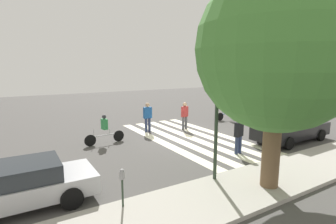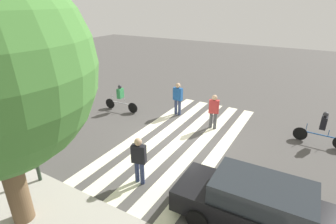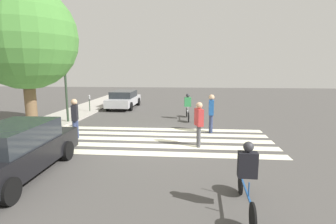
% 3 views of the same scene
% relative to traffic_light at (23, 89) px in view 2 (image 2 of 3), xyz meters
% --- Properties ---
extents(ground_plane, '(60.00, 60.00, 0.00)m').
position_rel_traffic_light_xyz_m(ground_plane, '(-2.81, -5.17, -3.46)').
color(ground_plane, '#4C4947').
extents(crosswalk_stripes, '(4.35, 10.00, 0.01)m').
position_rel_traffic_light_xyz_m(crosswalk_stripes, '(-2.81, -5.17, -3.46)').
color(crosswalk_stripes, '#F2EDCC').
rests_on(crosswalk_stripes, ground_plane).
extents(traffic_light, '(0.60, 0.50, 4.95)m').
position_rel_traffic_light_xyz_m(traffic_light, '(0.00, 0.00, 0.00)').
color(traffic_light, '#283828').
rests_on(traffic_light, ground_plane).
extents(pedestrian_adult_yellow_jacket, '(0.53, 0.34, 1.77)m').
position_rel_traffic_light_xyz_m(pedestrian_adult_yellow_jacket, '(-3.01, -1.68, -2.46)').
color(pedestrian_adult_yellow_jacket, navy).
rests_on(pedestrian_adult_yellow_jacket, ground_plane).
extents(pedestrian_adult_tall_backpack, '(0.52, 0.27, 1.84)m').
position_rel_traffic_light_xyz_m(pedestrian_adult_tall_backpack, '(-1.31, -7.66, -2.42)').
color(pedestrian_adult_tall_backpack, navy).
rests_on(pedestrian_adult_tall_backpack, ground_plane).
extents(pedestrian_adult_blue_shirt, '(0.54, 0.37, 1.78)m').
position_rel_traffic_light_xyz_m(pedestrian_adult_blue_shirt, '(-3.67, -7.01, -2.45)').
color(pedestrian_adult_blue_shirt, '#4C4C51').
rests_on(pedestrian_adult_blue_shirt, ground_plane).
extents(cyclist_mid_street, '(2.19, 0.42, 1.57)m').
position_rel_traffic_light_xyz_m(cyclist_mid_street, '(1.81, -6.51, -2.60)').
color(cyclist_mid_street, black).
rests_on(cyclist_mid_street, ground_plane).
extents(cyclist_far_lane, '(2.22, 0.41, 1.58)m').
position_rel_traffic_light_xyz_m(cyclist_far_lane, '(-8.38, -7.89, -2.60)').
color(cyclist_far_lane, black).
rests_on(cyclist_far_lane, ground_plane).
extents(car_parked_dark_suv, '(4.82, 1.96, 1.52)m').
position_rel_traffic_light_xyz_m(car_parked_dark_suv, '(-7.07, -1.70, -2.69)').
color(car_parked_dark_suv, black).
rests_on(car_parked_dark_suv, ground_plane).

